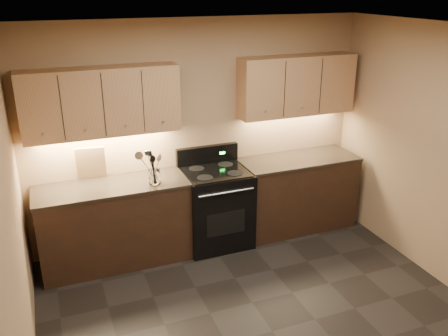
# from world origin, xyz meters

# --- Properties ---
(floor) EXTENTS (4.00, 4.00, 0.00)m
(floor) POSITION_xyz_m (0.00, 0.00, 0.00)
(floor) COLOR black
(floor) RESTS_ON ground
(ceiling) EXTENTS (4.00, 4.00, 0.00)m
(ceiling) POSITION_xyz_m (0.00, 0.00, 2.60)
(ceiling) COLOR silver
(ceiling) RESTS_ON wall_back
(wall_back) EXTENTS (4.00, 0.04, 2.60)m
(wall_back) POSITION_xyz_m (0.00, 2.00, 1.30)
(wall_back) COLOR #9E875D
(wall_back) RESTS_ON ground
(wall_left) EXTENTS (0.04, 4.00, 2.60)m
(wall_left) POSITION_xyz_m (-2.00, 0.00, 1.30)
(wall_left) COLOR #9E875D
(wall_left) RESTS_ON ground
(counter_left) EXTENTS (1.62, 0.62, 0.93)m
(counter_left) POSITION_xyz_m (-1.10, 1.70, 0.47)
(counter_left) COLOR black
(counter_left) RESTS_ON ground
(counter_right) EXTENTS (1.46, 0.62, 0.93)m
(counter_right) POSITION_xyz_m (1.18, 1.70, 0.47)
(counter_right) COLOR black
(counter_right) RESTS_ON ground
(stove) EXTENTS (0.76, 0.68, 1.14)m
(stove) POSITION_xyz_m (0.08, 1.68, 0.48)
(stove) COLOR black
(stove) RESTS_ON ground
(upper_cab_left) EXTENTS (1.60, 0.30, 0.70)m
(upper_cab_left) POSITION_xyz_m (-1.10, 1.85, 1.80)
(upper_cab_left) COLOR tan
(upper_cab_left) RESTS_ON wall_back
(upper_cab_right) EXTENTS (1.44, 0.30, 0.70)m
(upper_cab_right) POSITION_xyz_m (1.18, 1.85, 1.80)
(upper_cab_right) COLOR tan
(upper_cab_right) RESTS_ON wall_back
(outlet_plate) EXTENTS (0.08, 0.01, 0.12)m
(outlet_plate) POSITION_xyz_m (-1.30, 1.99, 1.12)
(outlet_plate) COLOR #B2B5BA
(outlet_plate) RESTS_ON wall_back
(utensil_crock) EXTENTS (0.15, 0.15, 0.16)m
(utensil_crock) POSITION_xyz_m (-0.65, 1.58, 1.00)
(utensil_crock) COLOR white
(utensil_crock) RESTS_ON counter_left
(cutting_board) EXTENTS (0.32, 0.15, 0.38)m
(cutting_board) POSITION_xyz_m (-1.26, 1.94, 1.12)
(cutting_board) COLOR tan
(cutting_board) RESTS_ON counter_left
(wooden_spoon) EXTENTS (0.17, 0.11, 0.31)m
(wooden_spoon) POSITION_xyz_m (-0.68, 1.57, 1.10)
(wooden_spoon) COLOR tan
(wooden_spoon) RESTS_ON utensil_crock
(black_spoon) EXTENTS (0.08, 0.10, 0.31)m
(black_spoon) POSITION_xyz_m (-0.65, 1.59, 1.10)
(black_spoon) COLOR black
(black_spoon) RESTS_ON utensil_crock
(black_turner) EXTENTS (0.14, 0.14, 0.37)m
(black_turner) POSITION_xyz_m (-0.65, 1.57, 1.13)
(black_turner) COLOR black
(black_turner) RESTS_ON utensil_crock
(steel_spatula) EXTENTS (0.21, 0.12, 0.41)m
(steel_spatula) POSITION_xyz_m (-0.62, 1.59, 1.14)
(steel_spatula) COLOR silver
(steel_spatula) RESTS_ON utensil_crock
(steel_skimmer) EXTENTS (0.27, 0.15, 0.38)m
(steel_skimmer) POSITION_xyz_m (-0.63, 1.57, 1.13)
(steel_skimmer) COLOR silver
(steel_skimmer) RESTS_ON utensil_crock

